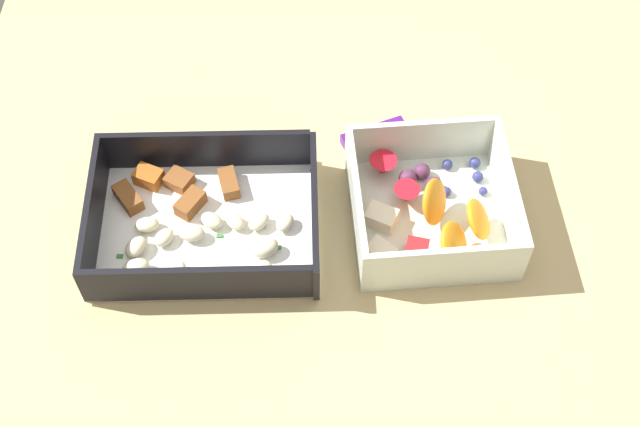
# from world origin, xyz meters

# --- Properties ---
(table_surface) EXTENTS (0.80, 0.80, 0.02)m
(table_surface) POSITION_xyz_m (0.00, 0.00, 0.01)
(table_surface) COLOR tan
(table_surface) RESTS_ON ground
(pasta_container) EXTENTS (0.23, 0.17, 0.06)m
(pasta_container) POSITION_xyz_m (-0.13, -0.00, 0.04)
(pasta_container) COLOR white
(pasta_container) RESTS_ON table_surface
(fruit_bowl) EXTENTS (0.17, 0.17, 0.06)m
(fruit_bowl) POSITION_xyz_m (0.09, 0.02, 0.04)
(fruit_bowl) COLOR silver
(fruit_bowl) RESTS_ON table_surface
(candy_bar) EXTENTS (0.07, 0.05, 0.01)m
(candy_bar) POSITION_xyz_m (0.04, 0.12, 0.03)
(candy_bar) COLOR #51197A
(candy_bar) RESTS_ON table_surface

